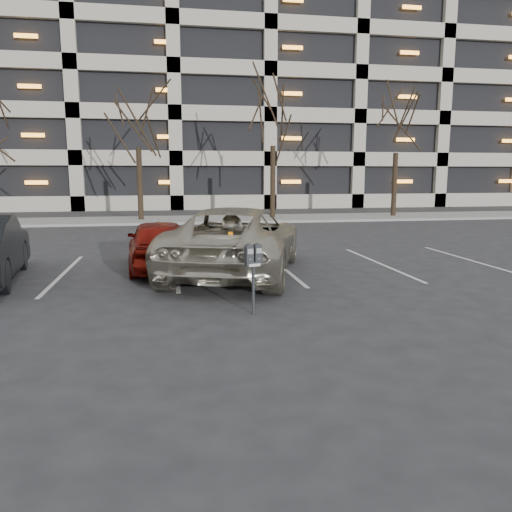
# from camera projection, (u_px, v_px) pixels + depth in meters

# --- Properties ---
(ground) EXTENTS (140.00, 140.00, 0.00)m
(ground) POSITION_uv_depth(u_px,v_px,m) (243.00, 288.00, 10.96)
(ground) COLOR #28282B
(ground) RESTS_ON ground
(sidewalk) EXTENTS (80.00, 4.00, 0.12)m
(sidewalk) POSITION_uv_depth(u_px,v_px,m) (199.00, 220.00, 26.50)
(sidewalk) COLOR gray
(sidewalk) RESTS_ON ground
(stall_lines) EXTENTS (16.90, 5.20, 0.00)m
(stall_lines) POSITION_uv_depth(u_px,v_px,m) (176.00, 270.00, 12.96)
(stall_lines) COLOR silver
(stall_lines) RESTS_ON ground
(parking_garage) EXTENTS (52.00, 20.00, 19.00)m
(parking_garage) POSITION_uv_depth(u_px,v_px,m) (320.00, 96.00, 44.36)
(parking_garage) COLOR black
(parking_garage) RESTS_ON ground
(tree_b) EXTENTS (3.70, 3.70, 8.40)m
(tree_b) POSITION_uv_depth(u_px,v_px,m) (137.00, 101.00, 25.01)
(tree_b) COLOR black
(tree_b) RESTS_ON ground
(tree_c) EXTENTS (3.85, 3.85, 8.74)m
(tree_c) POSITION_uv_depth(u_px,v_px,m) (273.00, 99.00, 26.15)
(tree_c) COLOR black
(tree_c) RESTS_ON ground
(tree_d) EXTENTS (3.53, 3.53, 8.03)m
(tree_d) POSITION_uv_depth(u_px,v_px,m) (398.00, 112.00, 27.42)
(tree_d) COLOR black
(tree_d) RESTS_ON ground
(parking_meter) EXTENTS (0.34, 0.21, 1.25)m
(parking_meter) POSITION_uv_depth(u_px,v_px,m) (253.00, 261.00, 8.75)
(parking_meter) COLOR black
(parking_meter) RESTS_ON ground
(suv_silver) EXTENTS (4.49, 6.58, 1.68)m
(suv_silver) POSITION_uv_depth(u_px,v_px,m) (236.00, 240.00, 12.42)
(suv_silver) COLOR #BEB7A1
(suv_silver) RESTS_ON ground
(car_red) EXTENTS (1.85, 4.03, 1.34)m
(car_red) POSITION_uv_depth(u_px,v_px,m) (159.00, 244.00, 12.97)
(car_red) COLOR maroon
(car_red) RESTS_ON ground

